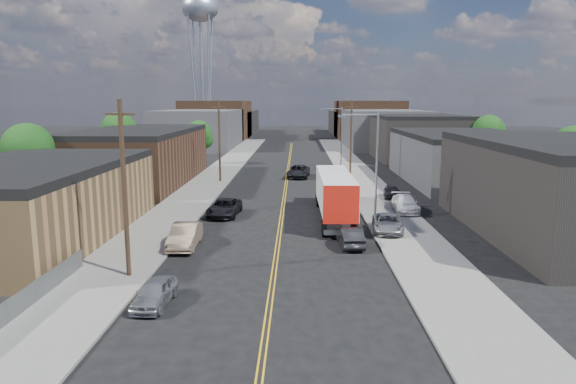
{
  "coord_description": "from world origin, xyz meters",
  "views": [
    {
      "loc": [
        1.34,
        -17.71,
        9.89
      ],
      "look_at": [
        0.59,
        23.95,
        2.5
      ],
      "focal_mm": 32.0,
      "sensor_mm": 36.0,
      "label": 1
    }
  ],
  "objects_px": {
    "water_tower": "(200,13)",
    "semi_truck": "(334,191)",
    "car_left_c": "(224,208)",
    "car_right_lot_c": "(392,191)",
    "car_right_lot_a": "(388,223)",
    "car_ahead_truck": "(298,172)",
    "car_left_b": "(185,236)",
    "car_right_oncoming": "(350,237)",
    "car_right_lot_b": "(405,204)",
    "car_left_a": "(155,293)"
  },
  "relations": [
    {
      "from": "car_left_b",
      "to": "car_ahead_truck",
      "type": "distance_m",
      "value": 33.7
    },
    {
      "from": "water_tower",
      "to": "car_ahead_truck",
      "type": "xyz_separation_m",
      "value": [
        23.5,
        -61.05,
        -29.84
      ]
    },
    {
      "from": "car_right_lot_c",
      "to": "water_tower",
      "type": "bearing_deg",
      "value": 120.35
    },
    {
      "from": "car_left_b",
      "to": "car_right_lot_b",
      "type": "relative_size",
      "value": 0.99
    },
    {
      "from": "car_right_lot_a",
      "to": "water_tower",
      "type": "bearing_deg",
      "value": 114.89
    },
    {
      "from": "car_left_b",
      "to": "car_ahead_truck",
      "type": "bearing_deg",
      "value": 75.17
    },
    {
      "from": "water_tower",
      "to": "car_right_lot_c",
      "type": "distance_m",
      "value": 88.06
    },
    {
      "from": "car_right_lot_a",
      "to": "car_right_lot_c",
      "type": "xyz_separation_m",
      "value": [
        2.8,
        13.83,
        0.0
      ]
    },
    {
      "from": "car_left_c",
      "to": "car_right_oncoming",
      "type": "distance_m",
      "value": 13.68
    },
    {
      "from": "car_right_lot_c",
      "to": "car_ahead_truck",
      "type": "relative_size",
      "value": 0.67
    },
    {
      "from": "car_right_oncoming",
      "to": "car_right_lot_b",
      "type": "distance_m",
      "value": 12.29
    },
    {
      "from": "car_left_c",
      "to": "car_right_oncoming",
      "type": "bearing_deg",
      "value": -39.4
    },
    {
      "from": "water_tower",
      "to": "semi_truck",
      "type": "bearing_deg",
      "value": -72.54
    },
    {
      "from": "car_left_a",
      "to": "car_right_oncoming",
      "type": "height_order",
      "value": "car_right_oncoming"
    },
    {
      "from": "semi_truck",
      "to": "car_ahead_truck",
      "type": "xyz_separation_m",
      "value": [
        -3.0,
        23.2,
        -1.46
      ]
    },
    {
      "from": "car_left_a",
      "to": "car_ahead_truck",
      "type": "distance_m",
      "value": 43.52
    },
    {
      "from": "car_left_c",
      "to": "car_ahead_truck",
      "type": "bearing_deg",
      "value": 77.82
    },
    {
      "from": "car_left_b",
      "to": "car_right_lot_b",
      "type": "xyz_separation_m",
      "value": [
        17.33,
        11.22,
        0.06
      ]
    },
    {
      "from": "car_left_c",
      "to": "car_right_lot_c",
      "type": "relative_size",
      "value": 1.36
    },
    {
      "from": "car_left_c",
      "to": "car_right_lot_a",
      "type": "xyz_separation_m",
      "value": [
        13.2,
        -5.83,
        0.07
      ]
    },
    {
      "from": "car_left_a",
      "to": "car_left_b",
      "type": "relative_size",
      "value": 0.77
    },
    {
      "from": "car_left_b",
      "to": "car_right_oncoming",
      "type": "bearing_deg",
      "value": 1.11
    },
    {
      "from": "car_left_b",
      "to": "car_left_c",
      "type": "relative_size",
      "value": 0.93
    },
    {
      "from": "car_right_lot_a",
      "to": "car_ahead_truck",
      "type": "distance_m",
      "value": 29.55
    },
    {
      "from": "car_right_lot_b",
      "to": "water_tower",
      "type": "bearing_deg",
      "value": 113.13
    },
    {
      "from": "car_right_oncoming",
      "to": "water_tower",
      "type": "bearing_deg",
      "value": -78.02
    },
    {
      "from": "car_left_c",
      "to": "semi_truck",
      "type": "bearing_deg",
      "value": 2.11
    },
    {
      "from": "semi_truck",
      "to": "car_ahead_truck",
      "type": "relative_size",
      "value": 2.62
    },
    {
      "from": "car_left_a",
      "to": "car_right_lot_b",
      "type": "height_order",
      "value": "car_right_lot_b"
    },
    {
      "from": "water_tower",
      "to": "car_left_c",
      "type": "height_order",
      "value": "water_tower"
    },
    {
      "from": "car_right_oncoming",
      "to": "car_left_c",
      "type": "bearing_deg",
      "value": -47.18
    },
    {
      "from": "car_left_c",
      "to": "car_right_lot_b",
      "type": "xyz_separation_m",
      "value": [
        16.0,
        1.39,
        0.14
      ]
    },
    {
      "from": "car_left_a",
      "to": "car_right_lot_b",
      "type": "relative_size",
      "value": 0.76
    },
    {
      "from": "car_right_oncoming",
      "to": "car_right_lot_b",
      "type": "height_order",
      "value": "car_right_lot_b"
    },
    {
      "from": "car_right_oncoming",
      "to": "car_right_lot_a",
      "type": "xyz_separation_m",
      "value": [
        3.2,
        3.51,
        0.13
      ]
    },
    {
      "from": "car_ahead_truck",
      "to": "car_right_lot_a",
      "type": "bearing_deg",
      "value": -71.25
    },
    {
      "from": "car_left_a",
      "to": "car_right_oncoming",
      "type": "xyz_separation_m",
      "value": [
        10.63,
        10.65,
        0.04
      ]
    },
    {
      "from": "semi_truck",
      "to": "car_right_lot_b",
      "type": "height_order",
      "value": "semi_truck"
    },
    {
      "from": "car_right_oncoming",
      "to": "car_ahead_truck",
      "type": "bearing_deg",
      "value": -87.97
    },
    {
      "from": "car_left_a",
      "to": "car_right_lot_a",
      "type": "relative_size",
      "value": 0.8
    },
    {
      "from": "car_left_a",
      "to": "car_left_b",
      "type": "distance_m",
      "value": 10.18
    },
    {
      "from": "water_tower",
      "to": "car_right_lot_a",
      "type": "xyz_separation_m",
      "value": [
        30.2,
        -89.83,
        -29.84
      ]
    },
    {
      "from": "car_left_c",
      "to": "car_right_lot_c",
      "type": "bearing_deg",
      "value": 30.19
    },
    {
      "from": "car_right_lot_a",
      "to": "car_left_c",
      "type": "bearing_deg",
      "value": 162.49
    },
    {
      "from": "car_right_lot_a",
      "to": "car_right_lot_c",
      "type": "relative_size",
      "value": 1.22
    },
    {
      "from": "car_right_lot_a",
      "to": "car_ahead_truck",
      "type": "relative_size",
      "value": 0.82
    },
    {
      "from": "car_left_b",
      "to": "car_ahead_truck",
      "type": "height_order",
      "value": "car_left_b"
    },
    {
      "from": "car_right_lot_a",
      "to": "car_right_lot_c",
      "type": "distance_m",
      "value": 14.11
    },
    {
      "from": "water_tower",
      "to": "car_right_lot_c",
      "type": "xyz_separation_m",
      "value": [
        33.0,
        -76.0,
        -29.84
      ]
    },
    {
      "from": "semi_truck",
      "to": "car_ahead_truck",
      "type": "height_order",
      "value": "semi_truck"
    }
  ]
}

